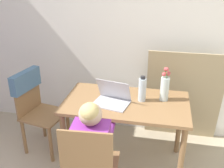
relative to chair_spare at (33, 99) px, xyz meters
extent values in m
cube|color=white|center=(1.15, 0.62, 0.65)|extent=(6.40, 0.05, 2.50)
cube|color=olive|center=(1.00, -0.09, 0.10)|extent=(1.17, 0.66, 0.03)
cylinder|color=olive|center=(0.47, -0.37, -0.26)|extent=(0.05, 0.05, 0.69)
cylinder|color=olive|center=(1.53, -0.37, -0.26)|extent=(0.05, 0.05, 0.69)
cylinder|color=olive|center=(0.47, 0.20, -0.26)|extent=(0.05, 0.05, 0.69)
cylinder|color=olive|center=(1.53, 0.20, -0.26)|extent=(0.05, 0.05, 0.69)
cube|color=olive|center=(0.83, -0.68, -0.17)|extent=(0.43, 0.43, 0.02)
cube|color=olive|center=(0.84, -0.87, 0.06)|extent=(0.38, 0.04, 0.45)
cube|color=olive|center=(0.12, -0.02, -0.17)|extent=(0.47, 0.47, 0.02)
cube|color=olive|center=(-0.07, 0.01, 0.06)|extent=(0.09, 0.38, 0.45)
cylinder|color=olive|center=(0.25, -0.22, -0.39)|extent=(0.04, 0.04, 0.42)
cylinder|color=olive|center=(0.32, 0.11, -0.39)|extent=(0.04, 0.04, 0.42)
cylinder|color=olive|center=(-0.08, -0.16, -0.39)|extent=(0.04, 0.04, 0.42)
cylinder|color=olive|center=(-0.02, 0.18, -0.39)|extent=(0.04, 0.04, 0.42)
cube|color=slate|center=(-0.07, 0.01, 0.19)|extent=(0.15, 0.40, 0.20)
cube|color=purple|center=(0.83, -0.68, 0.03)|extent=(0.29, 0.20, 0.38)
sphere|color=beige|center=(0.83, -0.68, 0.31)|extent=(0.17, 0.17, 0.17)
sphere|color=#D8BC72|center=(0.83, -0.69, 0.33)|extent=(0.15, 0.15, 0.15)
cylinder|color=navy|center=(0.88, -0.53, -0.15)|extent=(0.11, 0.29, 0.09)
cylinder|color=navy|center=(0.75, -0.54, -0.15)|extent=(0.11, 0.29, 0.09)
cylinder|color=navy|center=(0.87, -0.39, -0.38)|extent=(0.07, 0.07, 0.44)
cylinder|color=navy|center=(0.74, -0.40, -0.38)|extent=(0.07, 0.07, 0.44)
cylinder|color=purple|center=(0.93, -0.46, 0.05)|extent=(0.07, 0.24, 0.06)
cylinder|color=purple|center=(0.69, -0.47, 0.05)|extent=(0.07, 0.24, 0.06)
cube|color=#B2B2B7|center=(0.87, -0.16, 0.12)|extent=(0.36, 0.29, 0.01)
cube|color=silver|center=(0.87, -0.16, 0.13)|extent=(0.31, 0.21, 0.00)
cube|color=#B2B2B7|center=(0.88, -0.10, 0.23)|extent=(0.33, 0.16, 0.21)
cube|color=silver|center=(0.89, -0.09, 0.23)|extent=(0.30, 0.14, 0.18)
cylinder|color=silver|center=(1.35, 0.02, 0.23)|extent=(0.08, 0.08, 0.23)
cylinder|color=#3D7A38|center=(1.36, 0.03, 0.28)|extent=(0.01, 0.01, 0.22)
sphere|color=#CC4C4C|center=(1.36, 0.03, 0.39)|extent=(0.05, 0.05, 0.05)
cylinder|color=#3D7A38|center=(1.34, 0.04, 0.29)|extent=(0.01, 0.01, 0.26)
sphere|color=#CC4C4C|center=(1.34, 0.04, 0.42)|extent=(0.04, 0.04, 0.04)
cylinder|color=#3D7A38|center=(1.33, 0.02, 0.27)|extent=(0.01, 0.01, 0.22)
sphere|color=#CC4C4C|center=(1.33, 0.02, 0.38)|extent=(0.04, 0.04, 0.04)
cylinder|color=#3D7A38|center=(1.35, 0.00, 0.30)|extent=(0.01, 0.01, 0.27)
sphere|color=#CC4C4C|center=(1.35, 0.00, 0.44)|extent=(0.03, 0.03, 0.03)
cylinder|color=silver|center=(1.14, -0.04, 0.23)|extent=(0.07, 0.07, 0.22)
cylinder|color=#262628|center=(1.14, -0.04, 0.35)|extent=(0.04, 0.04, 0.02)
cube|color=tan|center=(1.57, 0.48, -0.06)|extent=(0.82, 0.17, 1.08)
camera|label=1|loc=(1.30, -2.24, 1.28)|focal=42.00mm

